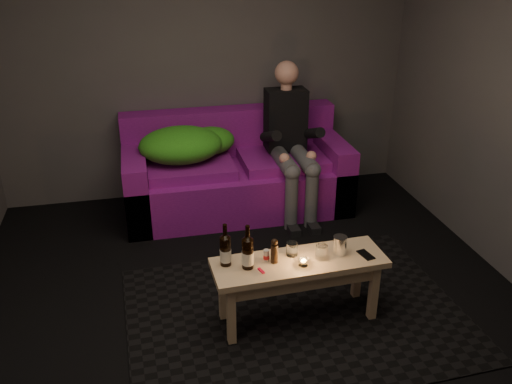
{
  "coord_description": "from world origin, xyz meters",
  "views": [
    {
      "loc": [
        -0.67,
        -2.9,
        2.39
      ],
      "look_at": [
        0.22,
        1.03,
        0.5
      ],
      "focal_mm": 38.0,
      "sensor_mm": 36.0,
      "label": 1
    }
  ],
  "objects_px": {
    "sofa": "(235,175)",
    "beer_bottle_a": "(225,250)",
    "coffee_table": "(299,271)",
    "steel_cup": "(340,245)",
    "beer_bottle_b": "(248,252)",
    "person": "(290,138)"
  },
  "relations": [
    {
      "from": "sofa",
      "to": "coffee_table",
      "type": "height_order",
      "value": "sofa"
    },
    {
      "from": "beer_bottle_b",
      "to": "steel_cup",
      "type": "bearing_deg",
      "value": 2.85
    },
    {
      "from": "coffee_table",
      "to": "beer_bottle_a",
      "type": "bearing_deg",
      "value": 173.29
    },
    {
      "from": "sofa",
      "to": "steel_cup",
      "type": "height_order",
      "value": "sofa"
    },
    {
      "from": "sofa",
      "to": "beer_bottle_a",
      "type": "distance_m",
      "value": 1.84
    },
    {
      "from": "sofa",
      "to": "person",
      "type": "relative_size",
      "value": 1.5
    },
    {
      "from": "beer_bottle_b",
      "to": "steel_cup",
      "type": "relative_size",
      "value": 2.38
    },
    {
      "from": "person",
      "to": "steel_cup",
      "type": "xyz_separation_m",
      "value": [
        -0.12,
        -1.64,
        -0.19
      ]
    },
    {
      "from": "person",
      "to": "steel_cup",
      "type": "relative_size",
      "value": 10.87
    },
    {
      "from": "beer_bottle_b",
      "to": "steel_cup",
      "type": "height_order",
      "value": "beer_bottle_b"
    },
    {
      "from": "person",
      "to": "beer_bottle_b",
      "type": "xyz_separation_m",
      "value": [
        -0.76,
        -1.67,
        -0.14
      ]
    },
    {
      "from": "person",
      "to": "coffee_table",
      "type": "bearing_deg",
      "value": -103.85
    },
    {
      "from": "person",
      "to": "coffee_table",
      "type": "relative_size",
      "value": 1.19
    },
    {
      "from": "beer_bottle_a",
      "to": "steel_cup",
      "type": "relative_size",
      "value": 2.29
    },
    {
      "from": "sofa",
      "to": "person",
      "type": "distance_m",
      "value": 0.65
    },
    {
      "from": "coffee_table",
      "to": "beer_bottle_a",
      "type": "xyz_separation_m",
      "value": [
        -0.48,
        0.06,
        0.19
      ]
    },
    {
      "from": "sofa",
      "to": "beer_bottle_a",
      "type": "xyz_separation_m",
      "value": [
        -0.4,
        -1.77,
        0.26
      ]
    },
    {
      "from": "steel_cup",
      "to": "sofa",
      "type": "bearing_deg",
      "value": 101.45
    },
    {
      "from": "sofa",
      "to": "coffee_table",
      "type": "bearing_deg",
      "value": -87.47
    },
    {
      "from": "steel_cup",
      "to": "coffee_table",
      "type": "bearing_deg",
      "value": -175.81
    },
    {
      "from": "person",
      "to": "steel_cup",
      "type": "height_order",
      "value": "person"
    },
    {
      "from": "coffee_table",
      "to": "steel_cup",
      "type": "bearing_deg",
      "value": 4.19
    }
  ]
}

